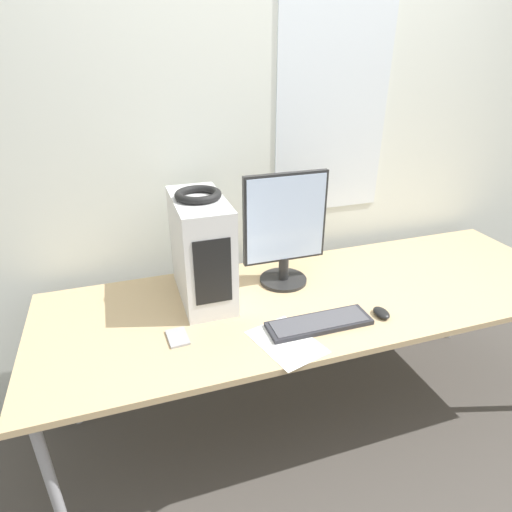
% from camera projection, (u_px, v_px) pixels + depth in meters
% --- Properties ---
extents(ground_plane, '(14.00, 14.00, 0.00)m').
position_uv_depth(ground_plane, '(350.00, 481.00, 2.00)').
color(ground_plane, '#47423D').
extents(wall_back, '(8.00, 0.07, 2.70)m').
position_uv_depth(wall_back, '(281.00, 148.00, 2.25)').
color(wall_back, silver).
rests_on(wall_back, ground_plane).
extents(desk, '(2.59, 0.86, 0.77)m').
position_uv_depth(desk, '(319.00, 302.00, 2.05)').
color(desk, tan).
rests_on(desk, ground_plane).
extents(pc_tower, '(0.22, 0.46, 0.48)m').
position_uv_depth(pc_tower, '(202.00, 249.00, 1.92)').
color(pc_tower, silver).
rests_on(pc_tower, desk).
extents(headphones, '(0.20, 0.20, 0.03)m').
position_uv_depth(headphones, '(198.00, 195.00, 1.81)').
color(headphones, black).
rests_on(headphones, pc_tower).
extents(monitor_main, '(0.41, 0.23, 0.55)m').
position_uv_depth(monitor_main, '(285.00, 229.00, 2.02)').
color(monitor_main, black).
rests_on(monitor_main, desk).
extents(keyboard, '(0.45, 0.14, 0.02)m').
position_uv_depth(keyboard, '(319.00, 323.00, 1.80)').
color(keyboard, '#28282D').
rests_on(keyboard, desk).
extents(mouse, '(0.06, 0.09, 0.03)m').
position_uv_depth(mouse, '(381.00, 313.00, 1.86)').
color(mouse, black).
rests_on(mouse, desk).
extents(cell_phone, '(0.09, 0.12, 0.01)m').
position_uv_depth(cell_phone, '(178.00, 337.00, 1.72)').
color(cell_phone, '#99999E').
rests_on(cell_phone, desk).
extents(paper_sheet_left, '(0.28, 0.34, 0.00)m').
position_uv_depth(paper_sheet_left, '(286.00, 342.00, 1.70)').
color(paper_sheet_left, white).
rests_on(paper_sheet_left, desk).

